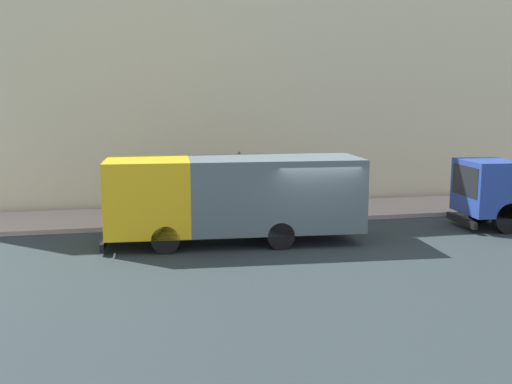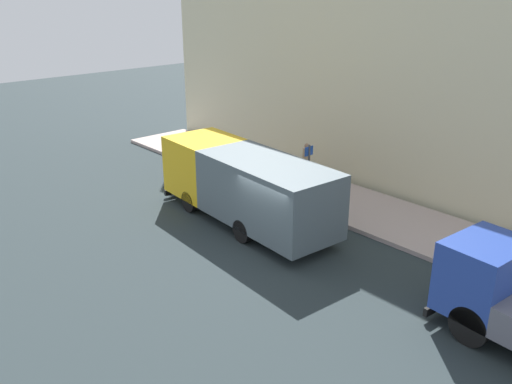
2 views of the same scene
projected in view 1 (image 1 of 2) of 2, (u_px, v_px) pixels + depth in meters
name	position (u px, v px, depth m)	size (l,w,h in m)	color
ground	(312.00, 243.00, 18.71)	(80.00, 80.00, 0.00)	#263133
sidewalk	(276.00, 212.00, 23.34)	(3.61, 30.00, 0.16)	#B5A19A
building_facade	(263.00, 76.00, 24.72)	(0.50, 30.00, 10.91)	beige
large_utility_truck	(234.00, 195.00, 18.59)	(2.98, 8.19, 2.69)	yellow
pedestrian_walking	(178.00, 189.00, 23.00)	(0.50, 0.50, 1.70)	brown
street_sign_post	(239.00, 180.00, 21.30)	(0.44, 0.08, 2.48)	#4C5156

